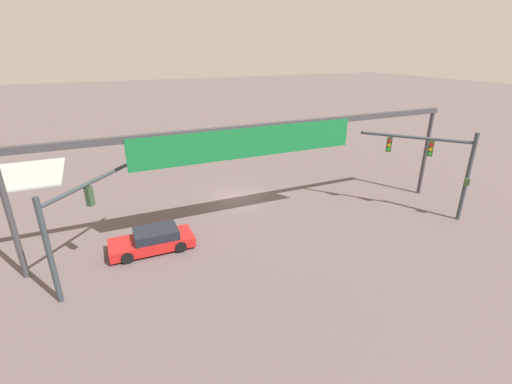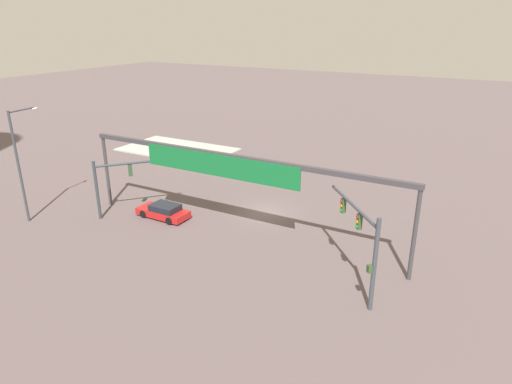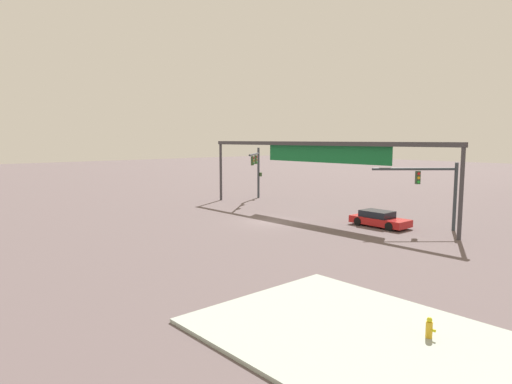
% 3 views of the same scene
% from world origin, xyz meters
% --- Properties ---
extents(ground_plane, '(220.39, 220.39, 0.00)m').
position_xyz_m(ground_plane, '(0.00, 0.00, 0.00)').
color(ground_plane, '#5D4F51').
extents(traffic_signal_near_corner, '(4.22, 4.84, 5.01)m').
position_xyz_m(traffic_signal_near_corner, '(10.55, 6.52, 3.42)').
color(traffic_signal_near_corner, '#303940').
rests_on(traffic_signal_near_corner, ground).
extents(traffic_signal_opposite_side, '(4.59, 5.57, 5.74)m').
position_xyz_m(traffic_signal_opposite_side, '(-10.69, 7.98, 3.87)').
color(traffic_signal_opposite_side, '#393F47').
rests_on(traffic_signal_opposite_side, ground).
extents(overhead_sign_gantry, '(26.64, 0.43, 6.50)m').
position_xyz_m(overhead_sign_gantry, '(0.35, 4.96, 5.57)').
color(overhead_sign_gantry, '#3A383D').
rests_on(overhead_sign_gantry, ground).
extents(sedan_car_approaching, '(4.53, 2.03, 1.21)m').
position_xyz_m(sedan_car_approaching, '(6.97, 4.89, 0.58)').
color(sedan_car_approaching, red).
rests_on(sedan_car_approaching, ground).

